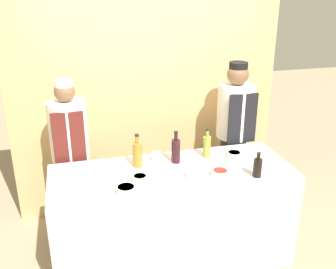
{
  "coord_description": "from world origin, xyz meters",
  "views": [
    {
      "loc": [
        -0.8,
        -2.95,
        2.5
      ],
      "look_at": [
        0.0,
        0.16,
        1.21
      ],
      "focal_mm": 42.0,
      "sensor_mm": 36.0,
      "label": 1
    }
  ],
  "objects_px": {
    "cup_cream": "(156,157)",
    "chef_right": "(234,135)",
    "cutting_board": "(86,188)",
    "sauce_bowl_yellow": "(140,179)",
    "sauce_bowl_green": "(126,189)",
    "sauce_bowl_white": "(195,175)",
    "bottle_wine": "(176,150)",
    "bottle_soy": "(258,167)",
    "bottle_vinegar": "(137,154)",
    "sauce_bowl_orange": "(234,154)",
    "bottle_oil": "(207,146)",
    "chef_left": "(71,156)",
    "sauce_bowl_red": "(220,173)"
  },
  "relations": [
    {
      "from": "sauce_bowl_yellow",
      "to": "sauce_bowl_white",
      "type": "relative_size",
      "value": 0.87
    },
    {
      "from": "bottle_wine",
      "to": "cutting_board",
      "type": "bearing_deg",
      "value": -160.7
    },
    {
      "from": "bottle_vinegar",
      "to": "cup_cream",
      "type": "bearing_deg",
      "value": 15.38
    },
    {
      "from": "sauce_bowl_orange",
      "to": "cutting_board",
      "type": "xyz_separation_m",
      "value": [
        -1.38,
        -0.26,
        -0.02
      ]
    },
    {
      "from": "sauce_bowl_yellow",
      "to": "cup_cream",
      "type": "xyz_separation_m",
      "value": [
        0.22,
        0.34,
        0.01
      ]
    },
    {
      "from": "chef_right",
      "to": "sauce_bowl_orange",
      "type": "bearing_deg",
      "value": -113.18
    },
    {
      "from": "bottle_soy",
      "to": "cutting_board",
      "type": "bearing_deg",
      "value": 174.02
    },
    {
      "from": "bottle_vinegar",
      "to": "cutting_board",
      "type": "bearing_deg",
      "value": -148.43
    },
    {
      "from": "sauce_bowl_red",
      "to": "sauce_bowl_white",
      "type": "relative_size",
      "value": 1.03
    },
    {
      "from": "chef_left",
      "to": "sauce_bowl_red",
      "type": "bearing_deg",
      "value": -34.52
    },
    {
      "from": "sauce_bowl_yellow",
      "to": "chef_right",
      "type": "relative_size",
      "value": 0.07
    },
    {
      "from": "sauce_bowl_white",
      "to": "chef_right",
      "type": "height_order",
      "value": "chef_right"
    },
    {
      "from": "sauce_bowl_red",
      "to": "sauce_bowl_yellow",
      "type": "relative_size",
      "value": 1.18
    },
    {
      "from": "sauce_bowl_white",
      "to": "bottle_wine",
      "type": "bearing_deg",
      "value": 103.02
    },
    {
      "from": "bottle_oil",
      "to": "bottle_wine",
      "type": "bearing_deg",
      "value": -172.48
    },
    {
      "from": "cutting_board",
      "to": "chef_right",
      "type": "distance_m",
      "value": 1.77
    },
    {
      "from": "chef_right",
      "to": "bottle_wine",
      "type": "bearing_deg",
      "value": -148.45
    },
    {
      "from": "sauce_bowl_white",
      "to": "bottle_vinegar",
      "type": "height_order",
      "value": "bottle_vinegar"
    },
    {
      "from": "bottle_vinegar",
      "to": "bottle_wine",
      "type": "bearing_deg",
      "value": -0.4
    },
    {
      "from": "sauce_bowl_green",
      "to": "chef_left",
      "type": "xyz_separation_m",
      "value": [
        -0.4,
        0.9,
        -0.08
      ]
    },
    {
      "from": "sauce_bowl_green",
      "to": "bottle_oil",
      "type": "height_order",
      "value": "bottle_oil"
    },
    {
      "from": "cup_cream",
      "to": "chef_right",
      "type": "height_order",
      "value": "chef_right"
    },
    {
      "from": "bottle_soy",
      "to": "cup_cream",
      "type": "height_order",
      "value": "bottle_soy"
    },
    {
      "from": "cup_cream",
      "to": "bottle_vinegar",
      "type": "bearing_deg",
      "value": -164.62
    },
    {
      "from": "bottle_vinegar",
      "to": "bottle_soy",
      "type": "bearing_deg",
      "value": -25.02
    },
    {
      "from": "sauce_bowl_green",
      "to": "sauce_bowl_yellow",
      "type": "xyz_separation_m",
      "value": [
        0.14,
        0.13,
        0.01
      ]
    },
    {
      "from": "sauce_bowl_white",
      "to": "bottle_wine",
      "type": "xyz_separation_m",
      "value": [
        -0.07,
        0.32,
        0.09
      ]
    },
    {
      "from": "sauce_bowl_red",
      "to": "sauce_bowl_white",
      "type": "xyz_separation_m",
      "value": [
        -0.21,
        0.04,
        -0.01
      ]
    },
    {
      "from": "chef_left",
      "to": "bottle_oil",
      "type": "bearing_deg",
      "value": -19.43
    },
    {
      "from": "sauce_bowl_white",
      "to": "bottle_soy",
      "type": "bearing_deg",
      "value": -12.55
    },
    {
      "from": "sauce_bowl_green",
      "to": "sauce_bowl_orange",
      "type": "xyz_separation_m",
      "value": [
        1.08,
        0.39,
        -0.0
      ]
    },
    {
      "from": "sauce_bowl_yellow",
      "to": "cup_cream",
      "type": "height_order",
      "value": "cup_cream"
    },
    {
      "from": "bottle_soy",
      "to": "chef_left",
      "type": "distance_m",
      "value": 1.78
    },
    {
      "from": "cutting_board",
      "to": "chef_right",
      "type": "relative_size",
      "value": 0.22
    },
    {
      "from": "sauce_bowl_white",
      "to": "bottle_wine",
      "type": "height_order",
      "value": "bottle_wine"
    },
    {
      "from": "sauce_bowl_white",
      "to": "bottle_vinegar",
      "type": "xyz_separation_m",
      "value": [
        -0.43,
        0.32,
        0.1
      ]
    },
    {
      "from": "bottle_vinegar",
      "to": "cup_cream",
      "type": "distance_m",
      "value": 0.2
    },
    {
      "from": "sauce_bowl_white",
      "to": "sauce_bowl_orange",
      "type": "relative_size",
      "value": 1.04
    },
    {
      "from": "sauce_bowl_white",
      "to": "sauce_bowl_orange",
      "type": "xyz_separation_m",
      "value": [
        0.48,
        0.29,
        0.0
      ]
    },
    {
      "from": "sauce_bowl_green",
      "to": "cutting_board",
      "type": "height_order",
      "value": "sauce_bowl_green"
    },
    {
      "from": "bottle_wine",
      "to": "sauce_bowl_white",
      "type": "bearing_deg",
      "value": -76.98
    },
    {
      "from": "sauce_bowl_green",
      "to": "sauce_bowl_yellow",
      "type": "distance_m",
      "value": 0.19
    },
    {
      "from": "sauce_bowl_orange",
      "to": "bottle_soy",
      "type": "distance_m",
      "value": 0.41
    },
    {
      "from": "sauce_bowl_yellow",
      "to": "cutting_board",
      "type": "height_order",
      "value": "sauce_bowl_yellow"
    },
    {
      "from": "chef_left",
      "to": "chef_right",
      "type": "height_order",
      "value": "chef_right"
    },
    {
      "from": "sauce_bowl_yellow",
      "to": "sauce_bowl_white",
      "type": "distance_m",
      "value": 0.46
    },
    {
      "from": "sauce_bowl_orange",
      "to": "bottle_oil",
      "type": "relative_size",
      "value": 0.49
    },
    {
      "from": "bottle_wine",
      "to": "bottle_soy",
      "type": "bearing_deg",
      "value": -36.48
    },
    {
      "from": "cutting_board",
      "to": "sauce_bowl_orange",
      "type": "bearing_deg",
      "value": 10.49
    },
    {
      "from": "sauce_bowl_white",
      "to": "chef_left",
      "type": "bearing_deg",
      "value": 141.37
    }
  ]
}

